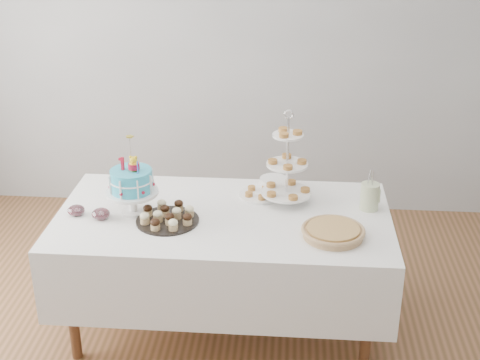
# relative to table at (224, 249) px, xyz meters

# --- Properties ---
(floor) EXTENTS (5.00, 5.00, 0.00)m
(floor) POSITION_rel_table_xyz_m (0.00, -0.30, -0.54)
(floor) COLOR brown
(floor) RESTS_ON ground
(walls) EXTENTS (5.04, 4.04, 2.70)m
(walls) POSITION_rel_table_xyz_m (0.00, -0.30, 0.81)
(walls) COLOR #959799
(walls) RESTS_ON floor
(table) EXTENTS (1.92, 1.02, 0.77)m
(table) POSITION_rel_table_xyz_m (0.00, 0.00, 0.00)
(table) COLOR silver
(table) RESTS_ON floor
(birthday_cake) EXTENTS (0.30, 0.30, 0.46)m
(birthday_cake) POSITION_rel_table_xyz_m (-0.52, -0.02, 0.35)
(birthday_cake) COLOR white
(birthday_cake) RESTS_ON table
(cupcake_tray) EXTENTS (0.36, 0.36, 0.08)m
(cupcake_tray) POSITION_rel_table_xyz_m (-0.30, -0.11, 0.27)
(cupcake_tray) COLOR black
(cupcake_tray) RESTS_ON table
(pie) EXTENTS (0.34, 0.34, 0.05)m
(pie) POSITION_rel_table_xyz_m (0.62, -0.21, 0.26)
(pie) COLOR tan
(pie) RESTS_ON table
(tiered_stand) EXTENTS (0.30, 0.30, 0.58)m
(tiered_stand) POSITION_rel_table_xyz_m (0.36, 0.19, 0.47)
(tiered_stand) COLOR silver
(tiered_stand) RESTS_ON table
(plate_stack) EXTENTS (0.17, 0.17, 0.07)m
(plate_stack) POSITION_rel_table_xyz_m (0.28, 0.38, 0.26)
(plate_stack) COLOR white
(plate_stack) RESTS_ON table
(pastry_plate) EXTENTS (0.26, 0.26, 0.04)m
(pastry_plate) POSITION_rel_table_xyz_m (0.20, 0.27, 0.24)
(pastry_plate) COLOR white
(pastry_plate) RESTS_ON table
(jam_bowl_a) EXTENTS (0.10, 0.10, 0.06)m
(jam_bowl_a) POSITION_rel_table_xyz_m (-0.69, -0.10, 0.26)
(jam_bowl_a) COLOR silver
(jam_bowl_a) RESTS_ON table
(jam_bowl_b) EXTENTS (0.10, 0.10, 0.06)m
(jam_bowl_b) POSITION_rel_table_xyz_m (-0.84, -0.07, 0.25)
(jam_bowl_b) COLOR silver
(jam_bowl_b) RESTS_ON table
(utensil_pitcher) EXTENTS (0.11, 0.11, 0.24)m
(utensil_pitcher) POSITION_rel_table_xyz_m (0.84, 0.14, 0.31)
(utensil_pitcher) COLOR white
(utensil_pitcher) RESTS_ON table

